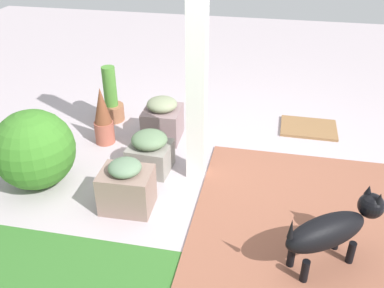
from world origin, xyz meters
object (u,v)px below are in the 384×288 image
(porch_pillar, at_px, (197,45))
(doormat, at_px, (309,128))
(terracotta_pot_spiky, at_px, (103,117))
(dog, at_px, (333,229))
(terracotta_pot_tall, at_px, (111,102))
(stone_planter_nearest, at_px, (163,120))
(stone_planter_mid, at_px, (127,187))
(round_shrub, at_px, (34,150))
(stone_planter_near, at_px, (150,152))

(porch_pillar, xyz_separation_m, doormat, (-1.05, -1.11, -1.21))
(terracotta_pot_spiky, height_order, dog, terracotta_pot_spiky)
(terracotta_pot_tall, distance_m, terracotta_pot_spiky, 0.52)
(stone_planter_nearest, relative_size, terracotta_pot_spiky, 0.75)
(stone_planter_nearest, bearing_deg, stone_planter_mid, 90.89)
(stone_planter_mid, height_order, round_shrub, round_shrub)
(stone_planter_nearest, xyz_separation_m, dog, (-1.59, 1.50, 0.10))
(porch_pillar, xyz_separation_m, dog, (-1.11, 0.91, -0.91))
(stone_planter_nearest, relative_size, doormat, 0.77)
(terracotta_pot_tall, bearing_deg, dog, 141.63)
(porch_pillar, xyz_separation_m, stone_planter_nearest, (0.48, -0.59, -1.01))
(round_shrub, distance_m, terracotta_pot_spiky, 0.86)
(dog, bearing_deg, porch_pillar, -39.32)
(dog, distance_m, doormat, 2.04)
(porch_pillar, distance_m, dog, 1.70)
(stone_planter_mid, bearing_deg, doormat, -131.67)
(terracotta_pot_spiky, xyz_separation_m, dog, (-2.16, 1.29, 0.02))
(stone_planter_mid, height_order, doormat, stone_planter_mid)
(porch_pillar, bearing_deg, doormat, -133.66)
(round_shrub, bearing_deg, terracotta_pot_spiky, -110.06)
(stone_planter_mid, xyz_separation_m, terracotta_pot_spiky, (0.59, -0.98, 0.09))
(porch_pillar, distance_m, doormat, 1.95)
(round_shrub, height_order, terracotta_pot_spiky, round_shrub)
(stone_planter_mid, bearing_deg, terracotta_pot_tall, -64.77)
(porch_pillar, relative_size, stone_planter_nearest, 5.29)
(stone_planter_mid, relative_size, doormat, 0.75)
(stone_planter_nearest, bearing_deg, stone_planter_near, 94.12)
(round_shrub, height_order, doormat, round_shrub)
(stone_planter_mid, height_order, terracotta_pot_spiky, terracotta_pot_spiky)
(dog, bearing_deg, stone_planter_near, -29.98)
(stone_planter_mid, height_order, dog, dog)
(stone_planter_nearest, height_order, terracotta_pot_tall, terracotta_pot_tall)
(round_shrub, relative_size, dog, 0.99)
(stone_planter_nearest, distance_m, doormat, 1.63)
(terracotta_pot_spiky, height_order, doormat, terracotta_pot_spiky)
(porch_pillar, distance_m, stone_planter_mid, 1.27)
(round_shrub, height_order, terracotta_pot_tall, round_shrub)
(porch_pillar, bearing_deg, round_shrub, 17.72)
(doormat, bearing_deg, terracotta_pot_spiky, 19.02)
(stone_planter_nearest, xyz_separation_m, terracotta_pot_spiky, (0.57, 0.21, 0.08))
(stone_planter_near, bearing_deg, stone_planter_mid, 87.46)
(stone_planter_mid, distance_m, terracotta_pot_spiky, 1.14)
(round_shrub, distance_m, doormat, 2.87)
(stone_planter_near, distance_m, dog, 1.78)
(terracotta_pot_spiky, bearing_deg, terracotta_pot_tall, -77.71)
(stone_planter_near, distance_m, doormat, 1.87)
(stone_planter_mid, relative_size, terracotta_pot_spiky, 0.74)
(porch_pillar, height_order, stone_planter_near, porch_pillar)
(terracotta_pot_tall, xyz_separation_m, doormat, (-2.21, -0.22, -0.21))
(stone_planter_near, bearing_deg, round_shrub, 24.32)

